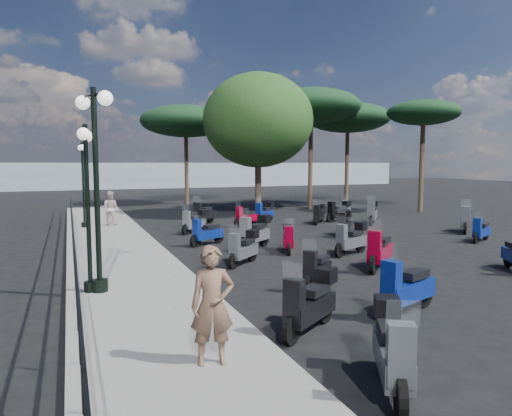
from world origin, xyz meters
name	(u,v)px	position (x,y,z in m)	size (l,w,h in m)	color
ground	(331,253)	(0.00, 0.00, 0.00)	(120.00, 120.00, 0.00)	black
sidewalk	(115,249)	(-6.50, 3.00, 0.07)	(3.00, 30.00, 0.15)	slate
railing	(72,228)	(-7.80, 2.80, 0.90)	(0.04, 26.04, 1.10)	black
lamp_post_0	(87,198)	(-7.50, -2.30, 2.21)	(0.35, 1.06, 3.61)	black
lamp_post_1	(96,177)	(-7.31, -2.38, 2.65)	(0.71, 1.20, 4.38)	black
lamp_post_2	(83,179)	(-7.27, 8.48, 2.26)	(0.33, 1.09, 3.70)	black
woman	(212,305)	(-6.09, -6.77, 0.98)	(0.61, 0.40, 1.67)	brown
pedestrian_far	(110,208)	(-6.19, 8.76, 0.92)	(0.75, 0.58, 1.54)	beige
scooter_0	(393,352)	(-4.09, -8.13, 0.53)	(1.07, 1.58, 1.40)	black
scooter_1	(310,304)	(-4.08, -5.93, 0.51)	(1.51, 1.10, 1.36)	black
scooter_2	(316,270)	(-2.53, -3.47, 0.43)	(1.24, 1.10, 1.24)	black
scooter_3	(243,249)	(-3.25, -0.51, 0.47)	(1.30, 1.15, 1.26)	black
scooter_4	(206,233)	(-3.34, 2.98, 0.43)	(1.46, 0.84, 1.25)	black
scooter_5	(194,222)	(-3.03, 5.95, 0.47)	(1.30, 1.13, 1.25)	black
scooter_6	(406,289)	(-1.87, -5.78, 0.50)	(1.76, 0.82, 1.45)	black
scooter_7	(288,239)	(-1.21, 0.70, 0.45)	(0.79, 1.41, 1.19)	black
scooter_8	(255,233)	(-2.01, 1.66, 0.56)	(1.58, 1.26, 1.47)	black
scooter_9	(246,218)	(-0.28, 6.98, 0.42)	(1.44, 0.79, 1.22)	black
scooter_10	(203,215)	(-1.96, 8.29, 0.50)	(1.37, 1.33, 1.43)	black
scooter_13	(379,251)	(0.02, -2.50, 0.51)	(1.51, 1.25, 1.47)	black
scooter_14	(351,239)	(0.48, -0.46, 0.50)	(1.57, 0.86, 1.32)	black
scooter_15	(264,213)	(1.18, 8.17, 0.48)	(1.39, 1.04, 1.27)	black
scooter_19	(344,224)	(2.39, 2.85, 0.49)	(1.27, 1.26, 1.30)	black
scooter_20	(319,214)	(3.37, 6.55, 0.46)	(1.15, 1.25, 1.23)	black
scooter_21	(346,210)	(6.05, 8.27, 0.42)	(1.12, 1.16, 1.21)	black
scooter_23	(481,231)	(6.37, -0.27, 0.41)	(1.41, 0.76, 1.19)	black
scooter_24	(466,221)	(7.68, 1.68, 0.51)	(1.45, 1.32, 1.47)	black
scooter_25	(372,213)	(5.64, 5.38, 0.55)	(1.35, 1.47, 1.45)	black
scooter_26	(339,212)	(4.76, 6.97, 0.50)	(1.64, 0.72, 1.33)	black
broadleaf_tree	(258,121)	(2.03, 11.05, 5.30)	(6.17, 6.17, 7.93)	#38281E
pine_0	(311,106)	(6.44, 12.95, 6.50)	(6.24, 6.24, 7.61)	#38281E
pine_1	(348,118)	(10.31, 14.66, 6.08)	(5.89, 5.89, 7.13)	#38281E
pine_2	(186,121)	(0.01, 19.58, 5.90)	(6.45, 6.45, 7.04)	#38281E
pine_3	(423,113)	(11.97, 9.13, 5.92)	(4.31, 4.31, 6.72)	#38281E
distant_hills	(137,175)	(0.00, 45.00, 1.50)	(70.00, 8.00, 3.00)	gray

